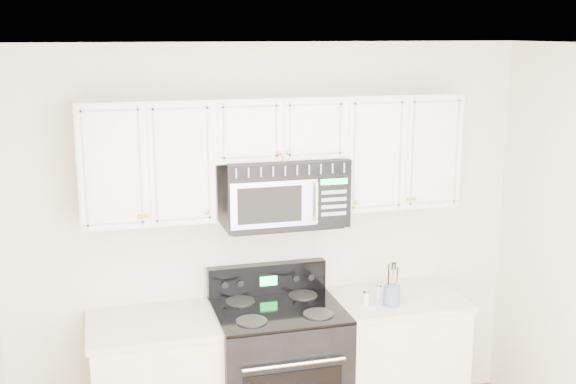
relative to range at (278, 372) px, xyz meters
name	(u,v)px	position (x,y,z in m)	size (l,w,h in m)	color
room	(365,344)	(0.04, -1.41, 0.82)	(3.51, 3.51, 2.61)	#955D44
base_cabinet_right	(394,363)	(0.84, 0.03, -0.06)	(0.86, 0.65, 0.92)	white
range	(278,372)	(0.00, 0.00, 0.00)	(0.81, 0.74, 1.13)	black
upper_cabinets	(276,149)	(0.04, 0.18, 1.45)	(2.44, 0.37, 0.75)	white
microwave	(283,191)	(0.07, 0.14, 1.18)	(0.78, 0.44, 0.43)	black
utensil_crock	(392,295)	(0.73, -0.12, 0.51)	(0.11, 0.11, 0.29)	slate
shaker_salt	(366,298)	(0.57, -0.07, 0.49)	(0.04, 0.04, 0.10)	silver
shaker_pepper	(379,291)	(0.70, 0.02, 0.49)	(0.04, 0.04, 0.10)	silver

